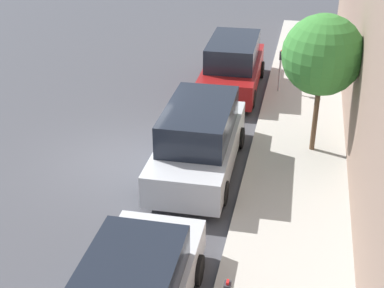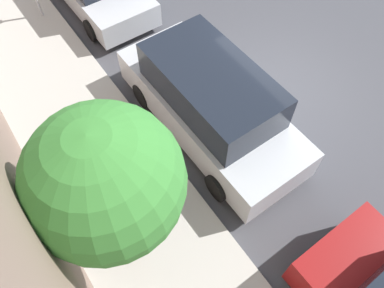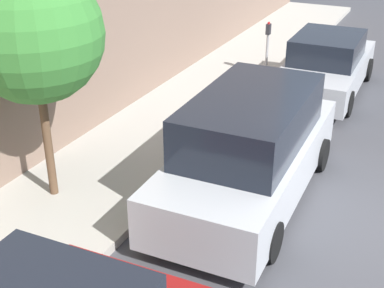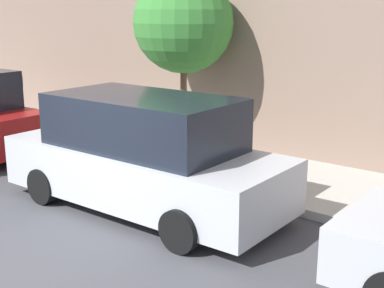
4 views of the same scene
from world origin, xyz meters
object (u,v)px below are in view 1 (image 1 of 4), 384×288
object	(u,v)px
parked_minivan_second	(199,139)
parked_minivan_third	(233,66)
street_tree	(323,55)
parking_meter_far	(280,66)

from	to	relation	value
parked_minivan_second	parked_minivan_third	xyz separation A→B (m)	(-0.01, 6.04, -0.00)
parked_minivan_second	street_tree	xyz separation A→B (m)	(2.98, 1.60, 2.02)
parked_minivan_third	parking_meter_far	xyz separation A→B (m)	(1.71, -0.14, 0.15)
parked_minivan_third	parking_meter_far	size ratio (longest dim) A/B	3.28
parked_minivan_third	street_tree	size ratio (longest dim) A/B	1.27
parked_minivan_third	parking_meter_far	distance (m)	1.72
parking_meter_far	street_tree	xyz separation A→B (m)	(1.27, -4.31, 1.87)
parked_minivan_second	street_tree	distance (m)	3.93
parked_minivan_third	street_tree	xyz separation A→B (m)	(2.98, -4.45, 2.02)
parked_minivan_second	parking_meter_far	world-z (taller)	parked_minivan_second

